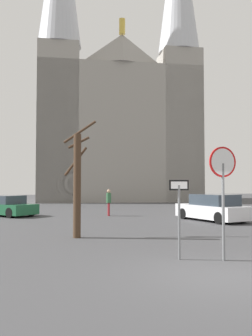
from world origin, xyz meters
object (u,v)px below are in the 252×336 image
(bare_tree, at_px, (77,181))
(cathedral, at_px, (118,106))
(stop_sign, at_px, (223,179))
(pedestrian_walking, at_px, (109,200))
(one_way_arrow_sign, at_px, (179,209))
(parked_car_near_green, at_px, (6,206))
(parked_car_far_white, at_px, (212,208))

(bare_tree, bearing_deg, cathedral, 78.32)
(cathedral, distance_m, bare_tree, 30.85)
(stop_sign, relative_size, pedestrian_walking, 1.82)
(bare_tree, bearing_deg, pedestrian_walking, 75.20)
(one_way_arrow_sign, distance_m, parked_car_near_green, 16.22)
(stop_sign, distance_m, parked_car_near_green, 17.11)
(stop_sign, distance_m, bare_tree, 6.20)
(stop_sign, relative_size, parked_car_near_green, 0.74)
(one_way_arrow_sign, height_order, parked_car_far_white, one_way_arrow_sign)
(cathedral, bearing_deg, stop_sign, -93.52)
(one_way_arrow_sign, relative_size, parked_car_near_green, 0.52)
(stop_sign, height_order, parked_car_far_white, stop_sign)
(pedestrian_walking, bearing_deg, cathedral, 79.75)
(cathedral, height_order, pedestrian_walking, cathedral)
(bare_tree, relative_size, parked_car_far_white, 0.99)
(one_way_arrow_sign, distance_m, parked_car_far_white, 10.73)
(parked_car_near_green, relative_size, parked_car_far_white, 0.89)
(one_way_arrow_sign, relative_size, parked_car_far_white, 0.46)
(stop_sign, bearing_deg, parked_car_near_green, 118.65)
(cathedral, bearing_deg, one_way_arrow_sign, -95.56)
(cathedral, distance_m, pedestrian_walking, 22.86)
(bare_tree, bearing_deg, stop_sign, -51.39)
(pedestrian_walking, bearing_deg, bare_tree, -104.80)
(one_way_arrow_sign, bearing_deg, parked_car_far_white, 61.36)
(stop_sign, height_order, one_way_arrow_sign, stop_sign)
(stop_sign, bearing_deg, parked_car_far_white, 67.83)
(cathedral, height_order, bare_tree, cathedral)
(cathedral, relative_size, stop_sign, 12.19)
(stop_sign, relative_size, bare_tree, 0.66)
(bare_tree, xyz_separation_m, pedestrian_walking, (2.35, 8.89, -1.17))
(cathedral, xyz_separation_m, bare_tree, (-5.93, -28.70, -9.64))
(cathedral, height_order, parked_car_far_white, cathedral)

